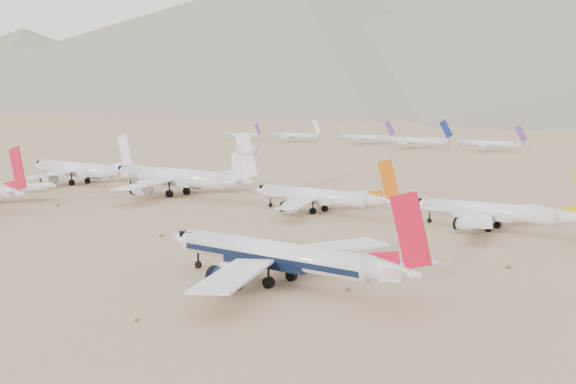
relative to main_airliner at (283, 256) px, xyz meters
name	(u,v)px	position (x,y,z in m)	size (l,w,h in m)	color
ground	(221,270)	(-14.58, 1.52, -4.52)	(7000.00, 7000.00, 0.00)	#917654
main_airliner	(283,256)	(0.00, 0.00, 0.00)	(46.60, 45.52, 16.45)	white
row2_gold_tail	(496,212)	(7.93, 65.87, -0.50)	(40.41, 39.52, 14.39)	white
row2_orange_tail	(321,197)	(-36.64, 62.45, -0.36)	(41.54, 40.64, 14.82)	white
row2_white_trijet	(181,177)	(-87.77, 63.33, 1.27)	(56.45, 55.16, 20.00)	white
row2_white_twin	(80,170)	(-136.92, 63.85, 0.51)	(50.06, 48.99, 17.89)	white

